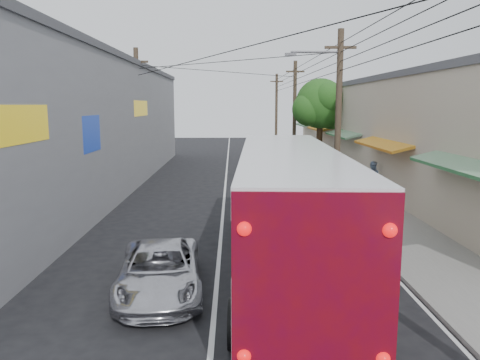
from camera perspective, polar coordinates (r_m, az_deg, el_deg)
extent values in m
plane|color=black|center=(9.42, -3.64, -20.78)|extent=(120.00, 120.00, 0.00)
cube|color=slate|center=(29.17, 11.10, -0.18)|extent=(3.00, 80.00, 0.12)
cube|color=#B6A490|center=(32.00, 18.46, 5.63)|extent=(6.00, 40.00, 6.00)
cube|color=#4C4C51|center=(31.99, 18.75, 11.17)|extent=(6.20, 40.00, 0.30)
cube|color=#186E2D|center=(16.02, 26.10, 1.76)|extent=(1.39, 6.00, 0.46)
cube|color=orange|center=(23.39, 17.24, 4.32)|extent=(1.39, 6.00, 0.46)
cube|color=#186E2D|center=(31.07, 12.67, 5.60)|extent=(1.39, 6.00, 0.46)
cube|color=orange|center=(38.88, 9.92, 6.35)|extent=(1.39, 6.00, 0.46)
cube|color=#186E2D|center=(46.76, 8.08, 6.84)|extent=(1.39, 6.00, 0.46)
cube|color=gray|center=(27.66, -19.87, 6.12)|extent=(7.00, 36.00, 7.00)
cube|color=#4C4C51|center=(27.74, -20.28, 13.55)|extent=(7.20, 36.00, 0.30)
cube|color=yellow|center=(13.34, -25.32, 6.14)|extent=(0.12, 3.50, 1.00)
cube|color=#1433A5|center=(19.00, -17.76, 5.40)|extent=(0.12, 2.20, 1.40)
cube|color=yellow|center=(28.68, -12.07, 8.54)|extent=(0.12, 4.00, 0.90)
cylinder|color=#473828|center=(21.70, 11.87, 7.10)|extent=(0.28, 0.28, 8.00)
cube|color=#473828|center=(21.83, 12.16, 15.52)|extent=(1.40, 0.12, 0.12)
cylinder|color=#473828|center=(36.48, 6.66, 7.98)|extent=(0.28, 0.28, 8.00)
cube|color=#473828|center=(36.56, 6.75, 13.00)|extent=(1.40, 0.12, 0.12)
cylinder|color=#473828|center=(51.38, 4.45, 8.33)|extent=(0.28, 0.28, 8.00)
cube|color=#473828|center=(51.44, 4.50, 11.89)|extent=(1.40, 0.12, 0.12)
cylinder|color=#473828|center=(28.72, -12.33, 7.54)|extent=(0.28, 0.28, 8.00)
cube|color=#473828|center=(28.82, -12.55, 13.91)|extent=(1.40, 0.12, 0.12)
cylinder|color=#59595E|center=(21.60, 9.19, 15.15)|extent=(2.20, 0.10, 0.10)
cube|color=#59595E|center=(21.43, 6.19, 14.99)|extent=(0.50, 0.18, 0.12)
cylinder|color=#3F2B19|center=(34.85, 9.65, 4.57)|extent=(0.44, 0.44, 4.00)
sphere|color=#144312|center=(34.75, 9.77, 9.17)|extent=(3.60, 3.60, 3.60)
sphere|color=#144312|center=(35.53, 11.16, 8.16)|extent=(2.60, 2.60, 2.60)
sphere|color=#144312|center=(34.20, 8.38, 8.54)|extent=(2.40, 2.40, 2.40)
sphere|color=#144312|center=(33.84, 10.78, 9.83)|extent=(2.20, 2.20, 2.20)
sphere|color=#144312|center=(35.58, 9.03, 9.51)|extent=(2.00, 2.00, 2.00)
cube|color=silver|center=(13.20, 5.81, -6.48)|extent=(3.12, 12.14, 1.90)
cube|color=black|center=(13.39, 5.76, -0.10)|extent=(3.04, 10.14, 1.00)
cube|color=silver|center=(12.80, 5.96, 2.64)|extent=(3.12, 12.14, 0.50)
cube|color=maroon|center=(7.23, 9.10, -12.82)|extent=(2.49, 0.21, 2.91)
sphere|color=red|center=(7.63, 0.50, -20.65)|extent=(0.22, 0.22, 0.22)
sphere|color=red|center=(7.87, 17.03, -20.09)|extent=(0.22, 0.22, 0.22)
sphere|color=red|center=(6.86, 0.52, -5.96)|extent=(0.22, 0.22, 0.22)
sphere|color=red|center=(7.13, 17.79, -5.83)|extent=(0.22, 0.22, 0.22)
cylinder|color=black|center=(9.47, -0.46, -17.16)|extent=(0.35, 1.02, 1.00)
cylinder|color=black|center=(9.70, 15.19, -16.83)|extent=(0.35, 1.02, 1.00)
cylinder|color=black|center=(16.25, 0.64, -5.82)|extent=(0.35, 1.02, 1.00)
cylinder|color=black|center=(16.39, 9.48, -5.82)|extent=(0.35, 1.02, 1.00)
cylinder|color=black|center=(17.71, 0.76, -4.57)|extent=(0.35, 1.02, 1.00)
cylinder|color=black|center=(17.83, 8.86, -4.58)|extent=(0.35, 1.02, 1.00)
imported|color=silver|center=(12.08, -9.75, -10.77)|extent=(2.46, 4.57, 1.22)
imported|color=#A1A0A8|center=(26.32, 6.45, 0.69)|extent=(3.07, 6.14, 1.71)
imported|color=#27272C|center=(34.65, 6.00, 2.36)|extent=(1.99, 3.93, 1.28)
imported|color=black|center=(39.88, 4.53, 3.45)|extent=(2.02, 4.77, 1.53)
imported|color=#C1668B|center=(22.71, 11.94, -0.69)|extent=(0.58, 0.39, 1.56)
imported|color=#99B8DF|center=(24.90, 15.83, 0.23)|extent=(1.07, 1.01, 1.75)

